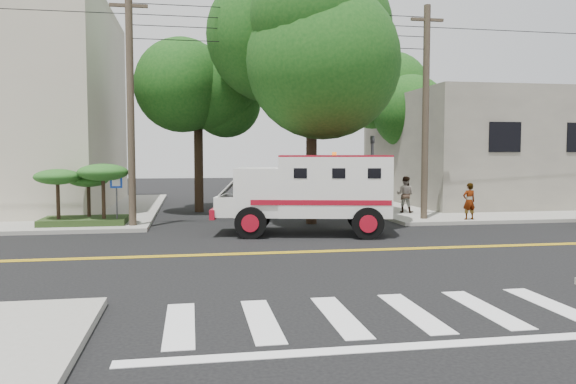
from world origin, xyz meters
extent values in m
plane|color=black|center=(0.00, 0.00, 0.00)|extent=(100.00, 100.00, 0.00)
cube|color=gray|center=(13.50, 13.50, 0.07)|extent=(17.00, 17.00, 0.15)
cube|color=slate|center=(15.00, 14.00, 3.15)|extent=(14.00, 12.00, 6.00)
cylinder|color=#382D23|center=(-5.60, 6.00, 4.50)|extent=(0.28, 0.28, 9.00)
cylinder|color=#382D23|center=(6.30, 6.20, 4.50)|extent=(0.28, 0.28, 9.00)
cylinder|color=black|center=(1.50, 6.50, 3.50)|extent=(0.44, 0.44, 7.00)
sphere|color=#103E10|center=(1.50, 6.50, 7.00)|extent=(5.32, 5.32, 5.32)
sphere|color=#103E10|center=(2.64, 5.74, 7.57)|extent=(4.56, 4.56, 4.56)
cylinder|color=black|center=(-3.00, 12.00, 2.80)|extent=(0.44, 0.44, 5.60)
sphere|color=#103E10|center=(-3.00, 12.00, 5.60)|extent=(3.92, 3.92, 3.92)
sphere|color=#103E10|center=(-2.16, 11.44, 6.02)|extent=(3.36, 3.36, 3.36)
cylinder|color=black|center=(8.50, 16.00, 2.97)|extent=(0.44, 0.44, 5.95)
sphere|color=#103E10|center=(8.50, 16.00, 5.95)|extent=(4.20, 4.20, 4.20)
sphere|color=#103E10|center=(9.40, 15.40, 6.40)|extent=(3.60, 3.60, 3.60)
cylinder|color=#3F3F42|center=(3.80, 5.60, 1.80)|extent=(0.12, 0.12, 3.60)
imported|color=#3F3F42|center=(3.80, 5.60, 3.15)|extent=(0.15, 0.18, 0.90)
cylinder|color=#3F3F42|center=(-6.20, 6.20, 1.00)|extent=(0.06, 0.06, 2.00)
cube|color=#0C33A5|center=(-6.20, 6.14, 1.80)|extent=(0.45, 0.03, 0.45)
cube|color=#1E3314|center=(-7.50, 6.80, 0.27)|extent=(3.20, 2.00, 0.24)
cylinder|color=black|center=(-8.40, 6.50, 1.15)|extent=(0.14, 0.14, 1.52)
ellipsoid|color=#235018|center=(-8.40, 6.50, 2.00)|extent=(1.73, 1.73, 0.60)
cylinder|color=black|center=(-7.40, 7.20, 1.07)|extent=(0.14, 0.14, 1.36)
ellipsoid|color=#235018|center=(-7.40, 7.20, 1.83)|extent=(1.55, 1.55, 0.54)
cylinder|color=black|center=(-6.70, 6.30, 1.23)|extent=(0.14, 0.14, 1.68)
ellipsoid|color=#235018|center=(-6.70, 6.30, 2.17)|extent=(1.91, 1.91, 0.66)
cube|color=silver|center=(1.64, 3.34, 1.74)|extent=(4.25, 3.03, 2.08)
cube|color=silver|center=(-0.98, 3.89, 1.54)|extent=(2.00, 2.46, 1.69)
cube|color=black|center=(-1.74, 4.04, 1.98)|extent=(0.40, 1.66, 0.69)
cube|color=silver|center=(-2.00, 4.10, 1.04)|extent=(1.28, 2.12, 0.69)
cube|color=maroon|center=(-2.48, 4.20, 0.79)|extent=(0.61, 2.12, 0.35)
cube|color=maroon|center=(1.64, 3.34, 2.81)|extent=(4.25, 3.03, 0.06)
cylinder|color=black|center=(-1.40, 2.84, 0.55)|extent=(1.13, 0.53, 1.09)
cylinder|color=black|center=(-0.95, 5.01, 0.55)|extent=(1.13, 0.53, 1.09)
cylinder|color=black|center=(2.48, 2.03, 0.55)|extent=(1.13, 0.53, 1.09)
cylinder|color=black|center=(2.94, 4.20, 0.55)|extent=(1.13, 0.53, 1.09)
imported|color=gray|center=(7.97, 5.50, 0.91)|extent=(0.58, 0.40, 1.53)
imported|color=gray|center=(6.39, 8.57, 0.99)|extent=(1.03, 0.99, 1.68)
camera|label=1|loc=(-3.38, -16.03, 2.92)|focal=35.00mm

